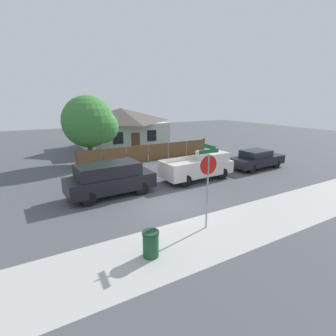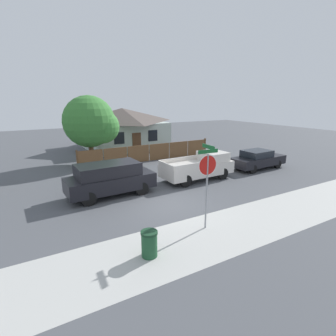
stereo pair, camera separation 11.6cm
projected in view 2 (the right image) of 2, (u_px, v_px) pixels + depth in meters
The scene contains 10 objects.
ground_plane at pixel (166, 204), 13.34m from camera, with size 80.00×80.00×0.00m, color #4C4F54.
sidewalk_strip at pixel (210, 235), 10.32m from camera, with size 36.00×3.20×0.01m.
wooden_fence at pixel (149, 153), 22.42m from camera, with size 12.04×0.12×1.51m.
house at pixel (123, 127), 28.32m from camera, with size 8.44×8.05×4.22m.
oak_tree at pixel (92, 123), 20.80m from camera, with size 4.30×4.09×5.47m.
red_suv at pixel (110, 178), 14.28m from camera, with size 4.80×2.05×1.83m.
orange_pickup at pixel (199, 167), 17.23m from camera, with size 4.92×2.08×1.74m.
parked_sedan at pixel (258, 159), 19.88m from camera, with size 4.55×1.90×1.44m.
stop_sign at pixel (207, 173), 10.27m from camera, with size 0.90×0.81×3.48m.
trash_bin at pixel (149, 244), 8.81m from camera, with size 0.58×0.58×0.92m.
Camera 2 is at (-6.08, -10.83, 5.19)m, focal length 28.00 mm.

